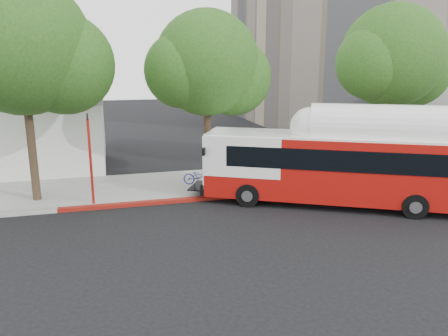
% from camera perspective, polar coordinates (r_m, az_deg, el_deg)
% --- Properties ---
extents(ground, '(120.00, 120.00, 0.00)m').
position_cam_1_polar(ground, '(17.04, 5.75, -7.63)').
color(ground, black).
rests_on(ground, ground).
extents(sidewalk, '(60.00, 5.00, 0.15)m').
position_cam_1_polar(sidewalk, '(22.89, 0.03, -1.75)').
color(sidewalk, gray).
rests_on(sidewalk, ground).
extents(curb_strip, '(60.00, 0.30, 0.15)m').
position_cam_1_polar(curb_strip, '(20.49, 1.91, -3.62)').
color(curb_strip, gray).
rests_on(curb_strip, ground).
extents(red_curb_segment, '(10.00, 0.32, 0.16)m').
position_cam_1_polar(red_curb_segment, '(19.87, -6.42, -4.26)').
color(red_curb_segment, maroon).
rests_on(red_curb_segment, ground).
extents(street_tree_left, '(6.67, 5.80, 9.74)m').
position_cam_1_polar(street_tree_left, '(20.56, -23.56, 13.80)').
color(street_tree_left, '#2D2116').
rests_on(street_tree_left, ground).
extents(street_tree_mid, '(5.75, 5.00, 8.62)m').
position_cam_1_polar(street_tree_mid, '(21.49, -1.23, 12.98)').
color(street_tree_mid, '#2D2116').
rests_on(street_tree_mid, ground).
extents(street_tree_right, '(6.21, 5.40, 9.18)m').
position_cam_1_polar(street_tree_right, '(25.63, 21.84, 12.94)').
color(street_tree_right, '#2D2116').
rests_on(street_tree_right, ground).
extents(transit_bus, '(11.70, 7.46, 3.58)m').
position_cam_1_polar(transit_bus, '(19.66, 14.52, 0.02)').
color(transit_bus, '#9E0F0B').
rests_on(transit_bus, ground).
extents(signal_pole, '(0.12, 0.39, 4.08)m').
position_cam_1_polar(signal_pole, '(19.49, -17.04, 1.01)').
color(signal_pole, '#A51511').
rests_on(signal_pole, ground).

